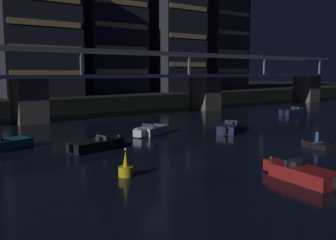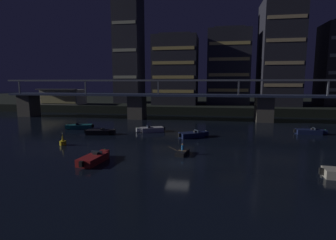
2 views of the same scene
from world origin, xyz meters
The scene contains 16 objects.
ground_plane centered at (0.00, 0.00, 0.00)m, with size 400.00×400.00×0.00m, color black.
far_riverbank centered at (0.00, 82.31, 1.10)m, with size 240.00×80.00×2.20m, color black.
river_bridge centered at (0.00, 34.31, 4.28)m, with size 94.31×6.40×9.38m.
tower_west_low centered at (-23.81, 56.66, 22.77)m, with size 8.07×9.28×41.45m.
tower_west_tall centered at (-7.97, 52.84, 12.36)m, with size 12.90×10.93×20.63m.
tower_central centered at (7.52, 54.81, 13.21)m, with size 12.16×9.48×22.33m.
tower_east_tall centered at (21.61, 53.85, 16.86)m, with size 10.48×13.04×29.63m.
waterfront_pavilion centered at (-41.43, 46.22, 4.44)m, with size 12.40×7.40×4.70m.
speedboat_near_left centered at (-7.24, 17.70, 0.41)m, with size 4.99×3.30×1.16m.
speedboat_near_center centered at (-15.24, 13.84, 0.41)m, with size 5.23×2.49×1.16m.
speedboat_near_right centered at (0.50, 14.24, 0.41)m, with size 4.81×3.75×1.16m.
speedboat_mid_left centered at (-21.25, 18.39, 0.41)m, with size 5.14×2.92×1.16m.
speedboat_mid_center centered at (19.92, 20.26, 0.41)m, with size 5.19×1.83×1.16m.
speedboat_mid_right centered at (-9.14, -1.18, 0.41)m, with size 2.20×5.23×1.16m.
channel_buoy centered at (-17.03, 5.64, 0.48)m, with size 0.90×0.90×1.76m.
dinghy_with_paddler centered at (0.08, 3.61, 0.28)m, with size 2.56×2.76×1.36m.
Camera 2 is at (3.79, -27.63, 8.72)m, focal length 28.37 mm.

